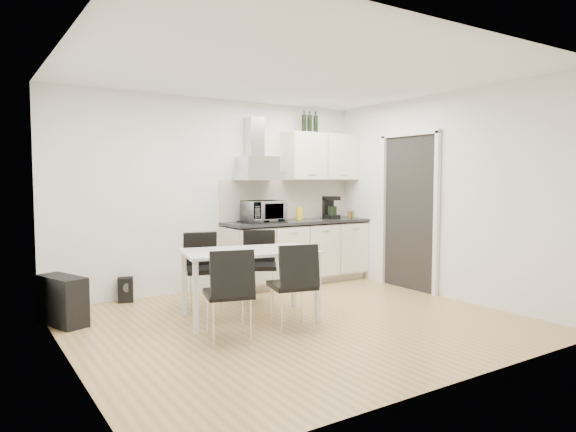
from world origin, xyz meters
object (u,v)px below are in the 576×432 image
(chair_near_right, at_px, (292,286))
(floor_speaker, at_px, (126,290))
(chair_near_left, at_px, (229,295))
(guitar_amp, at_px, (62,300))
(kitchenette, at_px, (298,226))
(chair_far_left, at_px, (203,271))
(dining_table, at_px, (250,257))
(chair_far_right, at_px, (259,267))

(chair_near_right, xyz_separation_m, floor_speaker, (-1.08, 2.10, -0.29))
(chair_near_left, xyz_separation_m, floor_speaker, (-0.38, 2.09, -0.29))
(chair_near_right, distance_m, guitar_amp, 2.40)
(kitchenette, height_order, chair_near_right, kitchenette)
(chair_far_left, height_order, floor_speaker, chair_far_left)
(chair_near_left, bearing_deg, kitchenette, 58.10)
(chair_far_left, bearing_deg, floor_speaker, -35.57)
(kitchenette, distance_m, chair_near_left, 2.86)
(dining_table, xyz_separation_m, floor_speaker, (-0.93, 1.50, -0.52))
(dining_table, distance_m, chair_far_right, 0.75)
(guitar_amp, bearing_deg, chair_far_left, -24.65)
(chair_near_right, bearing_deg, chair_near_left, -167.03)
(chair_far_right, height_order, chair_near_right, same)
(kitchenette, xyz_separation_m, chair_near_right, (-1.38, -1.93, -0.39))
(floor_speaker, bearing_deg, chair_near_left, -63.60)
(kitchenette, distance_m, chair_far_right, 1.39)
(kitchenette, height_order, chair_far_right, kitchenette)
(floor_speaker, bearing_deg, kitchenette, 12.32)
(chair_far_right, bearing_deg, dining_table, 82.91)
(floor_speaker, bearing_deg, chair_near_right, -46.51)
(chair_near_right, bearing_deg, dining_table, 117.98)
(chair_near_right, height_order, floor_speaker, chair_near_right)
(chair_near_right, height_order, guitar_amp, chair_near_right)
(chair_far_left, bearing_deg, chair_near_left, 89.89)
(chair_far_right, xyz_separation_m, guitar_amp, (-2.19, 0.27, -0.18))
(floor_speaker, bearing_deg, dining_table, -42.08)
(dining_table, distance_m, chair_far_left, 0.78)
(chair_far_left, distance_m, floor_speaker, 1.09)
(chair_near_left, relative_size, guitar_amp, 1.33)
(kitchenette, relative_size, dining_table, 1.63)
(dining_table, relative_size, chair_far_left, 1.75)
(kitchenette, bearing_deg, floor_speaker, 176.15)
(kitchenette, bearing_deg, chair_near_right, -125.48)
(chair_far_right, bearing_deg, chair_near_right, 107.06)
(chair_near_right, relative_size, guitar_amp, 1.33)
(chair_near_right, bearing_deg, chair_far_left, 120.13)
(chair_near_right, bearing_deg, kitchenette, 67.85)
(kitchenette, height_order, guitar_amp, kitchenette)
(chair_near_left, bearing_deg, chair_near_right, 14.95)
(dining_table, distance_m, chair_near_right, 0.66)
(chair_near_left, height_order, floor_speaker, chair_near_left)
(chair_far_right, bearing_deg, floor_speaker, -3.59)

